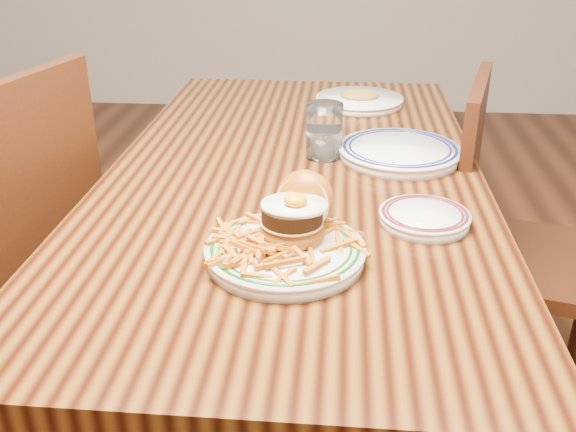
# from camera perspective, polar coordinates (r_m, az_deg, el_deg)

# --- Properties ---
(floor) EXTENTS (6.00, 6.00, 0.00)m
(floor) POSITION_cam_1_polar(r_m,az_deg,el_deg) (1.89, 0.49, -17.32)
(floor) COLOR black
(floor) RESTS_ON ground
(table) EXTENTS (0.85, 1.60, 0.75)m
(table) POSITION_cam_1_polar(r_m,az_deg,el_deg) (1.51, 0.58, 1.17)
(table) COLOR black
(table) RESTS_ON floor
(chair_left) EXTENTS (0.55, 0.55, 0.99)m
(chair_left) POSITION_cam_1_polar(r_m,az_deg,el_deg) (1.65, -24.13, -4.22)
(chair_left) COLOR #39170B
(chair_left) RESTS_ON floor
(chair_right) EXTENTS (0.52, 0.52, 0.91)m
(chair_right) POSITION_cam_1_polar(r_m,az_deg,el_deg) (1.81, 18.88, -2.06)
(chair_right) COLOR #39170B
(chair_right) RESTS_ON floor
(main_plate) EXTENTS (0.27, 0.29, 0.13)m
(main_plate) POSITION_cam_1_polar(r_m,az_deg,el_deg) (1.10, 0.06, -1.91)
(main_plate) COLOR white
(main_plate) RESTS_ON table
(side_plate) EXTENTS (0.17, 0.17, 0.03)m
(side_plate) POSITION_cam_1_polar(r_m,az_deg,el_deg) (1.24, 12.04, -0.06)
(side_plate) COLOR white
(side_plate) RESTS_ON table
(rear_plate) EXTENTS (0.29, 0.29, 0.03)m
(rear_plate) POSITION_cam_1_polar(r_m,az_deg,el_deg) (1.55, 9.87, 5.68)
(rear_plate) COLOR white
(rear_plate) RESTS_ON table
(water_glass) EXTENTS (0.09, 0.09, 0.13)m
(water_glass) POSITION_cam_1_polar(r_m,az_deg,el_deg) (1.53, 3.23, 7.29)
(water_glass) COLOR white
(water_glass) RESTS_ON table
(far_plate) EXTENTS (0.26, 0.26, 0.05)m
(far_plate) POSITION_cam_1_polar(r_m,az_deg,el_deg) (1.97, 6.36, 10.22)
(far_plate) COLOR white
(far_plate) RESTS_ON table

